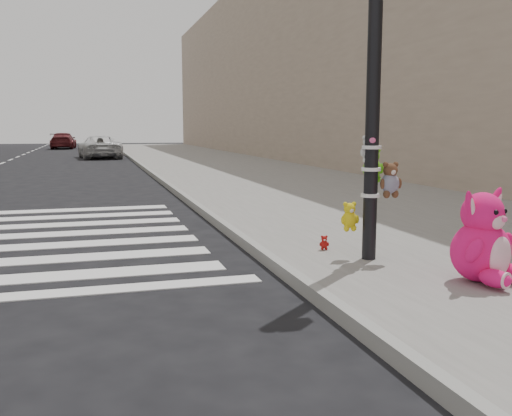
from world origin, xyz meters
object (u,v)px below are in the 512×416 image
object	(u,v)px
car_white_near	(100,147)
red_teddy	(324,243)
signal_pole	(374,116)
pink_bunny	(484,244)

from	to	relation	value
car_white_near	red_teddy	bearing A→B (deg)	89.55
signal_pole	car_white_near	size ratio (longest dim) A/B	0.91
signal_pole	pink_bunny	distance (m)	1.87
red_teddy	car_white_near	size ratio (longest dim) A/B	0.04
signal_pole	red_teddy	size ratio (longest dim) A/B	21.77
pink_bunny	signal_pole	bearing A→B (deg)	94.50
pink_bunny	car_white_near	distance (m)	28.00
pink_bunny	car_white_near	xyz separation A→B (m)	(-3.21, 27.81, 0.08)
pink_bunny	red_teddy	distance (m)	2.07
signal_pole	pink_bunny	size ratio (longest dim) A/B	4.20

